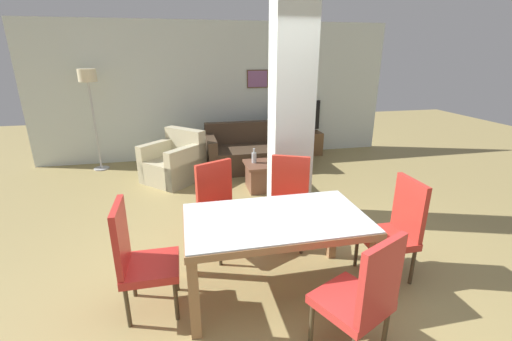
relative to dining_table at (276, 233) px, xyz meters
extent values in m
plane|color=#9A8751|center=(0.00, 0.00, -0.60)|extent=(18.00, 18.00, 0.00)
cube|color=silver|center=(0.00, 4.52, 0.75)|extent=(7.20, 0.06, 2.70)
cube|color=brown|center=(0.83, 4.47, 1.00)|extent=(0.44, 0.02, 0.36)
cube|color=#8C598C|center=(0.83, 4.46, 1.00)|extent=(0.40, 0.01, 0.32)
cube|color=silver|center=(0.59, 1.49, 0.75)|extent=(0.50, 0.39, 2.70)
cube|color=#986D46|center=(0.00, -0.42, 0.12)|extent=(1.59, 0.06, 0.06)
cube|color=#986D46|center=(0.00, 0.42, 0.12)|extent=(1.59, 0.06, 0.06)
cube|color=#986D46|center=(-0.77, 0.00, 0.12)|extent=(0.06, 0.79, 0.06)
cube|color=#986D46|center=(0.77, 0.00, 0.12)|extent=(0.06, 0.79, 0.06)
cube|color=silver|center=(0.00, 0.00, 0.15)|extent=(1.57, 0.89, 0.01)
cube|color=#986D46|center=(-0.75, -0.40, -0.26)|extent=(0.08, 0.08, 0.69)
cube|color=#986D46|center=(0.75, -0.40, -0.26)|extent=(0.08, 0.08, 0.69)
cube|color=#986D46|center=(-0.75, 0.40, -0.26)|extent=(0.08, 0.08, 0.69)
cube|color=#986D46|center=(0.75, 0.40, -0.26)|extent=(0.08, 0.08, 0.69)
cube|color=red|center=(-1.08, 0.00, -0.19)|extent=(0.46, 0.46, 0.07)
cube|color=red|center=(-1.29, 0.00, 0.12)|extent=(0.05, 0.44, 0.56)
cylinder|color=#483A26|center=(-0.89, 0.19, -0.42)|extent=(0.04, 0.04, 0.37)
cylinder|color=#483A26|center=(-0.89, -0.19, -0.42)|extent=(0.04, 0.04, 0.37)
cylinder|color=#483A26|center=(-1.27, 0.19, -0.42)|extent=(0.04, 0.04, 0.37)
cylinder|color=#483A26|center=(-1.27, -0.19, -0.42)|extent=(0.04, 0.04, 0.37)
cube|color=red|center=(-0.36, 0.76, -0.19)|extent=(0.61, 0.61, 0.07)
cube|color=red|center=(-0.45, 0.94, 0.12)|extent=(0.42, 0.23, 0.56)
cylinder|color=#483A26|center=(-0.11, 0.67, -0.42)|extent=(0.04, 0.04, 0.37)
cylinder|color=#483A26|center=(-0.45, 0.50, -0.42)|extent=(0.04, 0.04, 0.37)
cylinder|color=#483A26|center=(-0.27, 1.01, -0.42)|extent=(0.04, 0.04, 0.37)
cylinder|color=#483A26|center=(-0.61, 0.85, -0.42)|extent=(0.04, 0.04, 0.37)
cube|color=red|center=(0.36, -0.75, -0.19)|extent=(0.61, 0.61, 0.07)
cube|color=red|center=(0.45, -0.94, 0.12)|extent=(0.42, 0.23, 0.56)
cylinder|color=#483A26|center=(0.11, -0.66, -0.42)|extent=(0.04, 0.04, 0.37)
cylinder|color=#483A26|center=(0.45, -0.50, -0.42)|extent=(0.04, 0.04, 0.37)
cylinder|color=#483A26|center=(0.61, -0.84, -0.42)|extent=(0.04, 0.04, 0.37)
cube|color=red|center=(0.36, 0.79, -0.19)|extent=(0.61, 0.61, 0.07)
cube|color=red|center=(0.44, 0.98, 0.12)|extent=(0.42, 0.23, 0.56)
cylinder|color=#483A26|center=(0.45, 0.54, -0.42)|extent=(0.04, 0.04, 0.37)
cylinder|color=#483A26|center=(0.11, 0.69, -0.42)|extent=(0.04, 0.04, 0.37)
cylinder|color=#483A26|center=(0.61, 0.88, -0.42)|extent=(0.04, 0.04, 0.37)
cylinder|color=#483A26|center=(0.26, 1.04, -0.42)|extent=(0.04, 0.04, 0.37)
cube|color=red|center=(1.12, 0.00, -0.19)|extent=(0.46, 0.46, 0.07)
cube|color=red|center=(1.32, 0.00, 0.12)|extent=(0.05, 0.44, 0.56)
cylinder|color=#483A26|center=(0.93, -0.19, -0.42)|extent=(0.04, 0.04, 0.37)
cylinder|color=#483A26|center=(0.93, 0.19, -0.42)|extent=(0.04, 0.04, 0.37)
cylinder|color=#483A26|center=(1.31, -0.19, -0.42)|extent=(0.04, 0.04, 0.37)
cylinder|color=#483A26|center=(1.31, 0.19, -0.42)|extent=(0.04, 0.04, 0.37)
cube|color=#453425|center=(0.54, 3.56, -0.39)|extent=(1.75, 0.94, 0.42)
cube|color=#453425|center=(0.54, 3.94, 0.02)|extent=(1.75, 0.18, 0.41)
cube|color=#453425|center=(1.34, 3.56, -0.28)|extent=(0.16, 0.94, 0.65)
cube|color=#453425|center=(-0.25, 3.56, -0.28)|extent=(0.16, 0.94, 0.65)
cube|color=#C2B895|center=(-0.95, 3.17, -0.40)|extent=(1.17, 1.17, 0.40)
cube|color=#C2B895|center=(-0.71, 3.40, 0.03)|extent=(0.69, 0.70, 0.46)
cube|color=#C2B895|center=(-0.72, 2.93, -0.28)|extent=(0.71, 0.70, 0.65)
cube|color=#C2B895|center=(-1.18, 3.40, -0.28)|extent=(0.71, 0.70, 0.65)
cube|color=brown|center=(0.52, 2.47, -0.18)|extent=(0.66, 0.57, 0.04)
cube|color=brown|center=(0.52, 2.47, -0.40)|extent=(0.58, 0.49, 0.40)
cylinder|color=#B2B7BC|center=(0.34, 2.53, -0.08)|extent=(0.08, 0.08, 0.17)
cylinder|color=#B2B7BC|center=(0.34, 2.53, 0.03)|extent=(0.03, 0.03, 0.06)
cylinder|color=#B7B7BC|center=(0.34, 2.53, 0.07)|extent=(0.04, 0.04, 0.01)
cube|color=brown|center=(1.73, 4.24, -0.36)|extent=(0.90, 0.40, 0.49)
cube|color=black|center=(1.73, 4.24, -0.10)|extent=(0.44, 0.32, 0.03)
cube|color=black|center=(1.73, 4.24, 0.22)|extent=(0.94, 0.39, 0.63)
cylinder|color=#B7B7BC|center=(-2.32, 4.11, -0.59)|extent=(0.28, 0.28, 0.02)
cylinder|color=#B7B7BC|center=(-2.32, 4.11, 0.22)|extent=(0.04, 0.04, 1.60)
cylinder|color=beige|center=(-2.32, 4.11, 1.13)|extent=(0.31, 0.31, 0.22)
camera|label=1|loc=(-0.74, -2.58, 1.52)|focal=24.00mm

